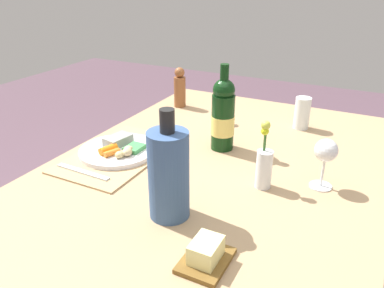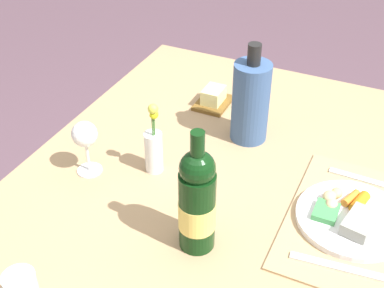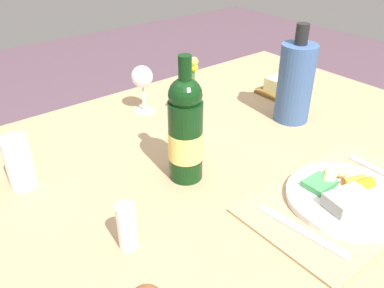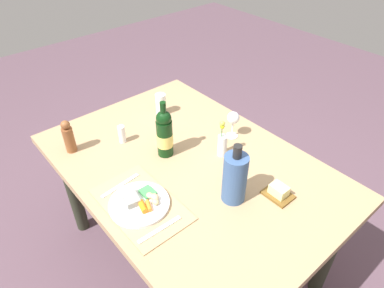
{
  "view_description": "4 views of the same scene",
  "coord_description": "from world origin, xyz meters",
  "px_view_note": "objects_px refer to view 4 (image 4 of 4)",
  "views": [
    {
      "loc": [
        1.05,
        0.45,
        1.38
      ],
      "look_at": [
        0.1,
        -0.04,
        0.89
      ],
      "focal_mm": 35.85,
      "sensor_mm": 36.0,
      "label": 1
    },
    {
      "loc": [
        -0.92,
        -0.39,
        1.67
      ],
      "look_at": [
        0.06,
        0.07,
        0.89
      ],
      "focal_mm": 48.72,
      "sensor_mm": 36.0,
      "label": 2
    },
    {
      "loc": [
        -0.65,
        -0.69,
        1.36
      ],
      "look_at": [
        -0.09,
        0.0,
        0.83
      ],
      "focal_mm": 37.19,
      "sensor_mm": 36.0,
      "label": 3
    },
    {
      "loc": [
        1.02,
        -0.85,
        1.94
      ],
      "look_at": [
        -0.08,
        0.09,
        0.82
      ],
      "focal_mm": 32.33,
      "sensor_mm": 36.0,
      "label": 4
    }
  ],
  "objects_px": {
    "dinner_plate": "(140,202)",
    "knife": "(160,229)",
    "fork": "(120,185)",
    "wine_bottle": "(165,134)",
    "butter_dish": "(278,192)",
    "water_tumbler": "(161,105)",
    "salt_shaker": "(122,134)",
    "dining_table": "(189,178)",
    "flower_vase": "(222,143)",
    "wine_glass": "(233,119)",
    "cooler_bottle": "(234,178)",
    "pepper_mill": "(69,137)"
  },
  "relations": [
    {
      "from": "dinner_plate",
      "to": "knife",
      "type": "relative_size",
      "value": 1.29
    },
    {
      "from": "dinner_plate",
      "to": "fork",
      "type": "distance_m",
      "value": 0.16
    },
    {
      "from": "wine_bottle",
      "to": "dinner_plate",
      "type": "bearing_deg",
      "value": -54.79
    },
    {
      "from": "butter_dish",
      "to": "water_tumbler",
      "type": "xyz_separation_m",
      "value": [
        -0.91,
        0.01,
        0.03
      ]
    },
    {
      "from": "salt_shaker",
      "to": "butter_dish",
      "type": "relative_size",
      "value": 0.78
    },
    {
      "from": "dining_table",
      "to": "fork",
      "type": "height_order",
      "value": "fork"
    },
    {
      "from": "dining_table",
      "to": "flower_vase",
      "type": "height_order",
      "value": "flower_vase"
    },
    {
      "from": "dinner_plate",
      "to": "wine_glass",
      "type": "xyz_separation_m",
      "value": [
        -0.1,
        0.69,
        0.1
      ]
    },
    {
      "from": "dinner_plate",
      "to": "butter_dish",
      "type": "height_order",
      "value": "butter_dish"
    },
    {
      "from": "water_tumbler",
      "to": "dinner_plate",
      "type": "bearing_deg",
      "value": -43.75
    },
    {
      "from": "knife",
      "to": "wine_bottle",
      "type": "xyz_separation_m",
      "value": [
        -0.39,
        0.32,
        0.12
      ]
    },
    {
      "from": "dining_table",
      "to": "water_tumbler",
      "type": "distance_m",
      "value": 0.53
    },
    {
      "from": "knife",
      "to": "wine_glass",
      "type": "relative_size",
      "value": 1.33
    },
    {
      "from": "salt_shaker",
      "to": "cooler_bottle",
      "type": "height_order",
      "value": "cooler_bottle"
    },
    {
      "from": "fork",
      "to": "salt_shaker",
      "type": "distance_m",
      "value": 0.36
    },
    {
      "from": "wine_bottle",
      "to": "pepper_mill",
      "type": "bearing_deg",
      "value": -133.34
    },
    {
      "from": "water_tumbler",
      "to": "salt_shaker",
      "type": "bearing_deg",
      "value": -74.31
    },
    {
      "from": "fork",
      "to": "pepper_mill",
      "type": "distance_m",
      "value": 0.42
    },
    {
      "from": "wine_glass",
      "to": "flower_vase",
      "type": "relative_size",
      "value": 0.74
    },
    {
      "from": "dining_table",
      "to": "water_tumbler",
      "type": "xyz_separation_m",
      "value": [
        -0.48,
        0.18,
        0.16
      ]
    },
    {
      "from": "pepper_mill",
      "to": "dining_table",
      "type": "bearing_deg",
      "value": 39.52
    },
    {
      "from": "flower_vase",
      "to": "dining_table",
      "type": "bearing_deg",
      "value": -106.33
    },
    {
      "from": "dinner_plate",
      "to": "water_tumbler",
      "type": "bearing_deg",
      "value": 136.25
    },
    {
      "from": "fork",
      "to": "butter_dish",
      "type": "relative_size",
      "value": 1.61
    },
    {
      "from": "wine_glass",
      "to": "wine_bottle",
      "type": "relative_size",
      "value": 0.5
    },
    {
      "from": "dining_table",
      "to": "flower_vase",
      "type": "relative_size",
      "value": 7.18
    },
    {
      "from": "flower_vase",
      "to": "butter_dish",
      "type": "relative_size",
      "value": 1.64
    },
    {
      "from": "flower_vase",
      "to": "knife",
      "type": "bearing_deg",
      "value": -70.77
    },
    {
      "from": "butter_dish",
      "to": "knife",
      "type": "bearing_deg",
      "value": -109.92
    },
    {
      "from": "wine_glass",
      "to": "pepper_mill",
      "type": "height_order",
      "value": "pepper_mill"
    },
    {
      "from": "pepper_mill",
      "to": "flower_vase",
      "type": "bearing_deg",
      "value": 47.03
    },
    {
      "from": "pepper_mill",
      "to": "fork",
      "type": "bearing_deg",
      "value": 7.54
    },
    {
      "from": "dining_table",
      "to": "cooler_bottle",
      "type": "relative_size",
      "value": 5.08
    },
    {
      "from": "dining_table",
      "to": "knife",
      "type": "bearing_deg",
      "value": -56.42
    },
    {
      "from": "flower_vase",
      "to": "salt_shaker",
      "type": "xyz_separation_m",
      "value": [
        -0.43,
        -0.34,
        -0.02
      ]
    },
    {
      "from": "dinner_plate",
      "to": "flower_vase",
      "type": "height_order",
      "value": "flower_vase"
    },
    {
      "from": "dinner_plate",
      "to": "butter_dish",
      "type": "distance_m",
      "value": 0.63
    },
    {
      "from": "wine_bottle",
      "to": "cooler_bottle",
      "type": "xyz_separation_m",
      "value": [
        0.45,
        0.04,
        -0.0
      ]
    },
    {
      "from": "dinner_plate",
      "to": "wine_bottle",
      "type": "height_order",
      "value": "wine_bottle"
    },
    {
      "from": "wine_bottle",
      "to": "water_tumbler",
      "type": "relative_size",
      "value": 2.38
    },
    {
      "from": "wine_bottle",
      "to": "dining_table",
      "type": "bearing_deg",
      "value": 15.17
    },
    {
      "from": "wine_glass",
      "to": "butter_dish",
      "type": "bearing_deg",
      "value": -20.33
    },
    {
      "from": "fork",
      "to": "knife",
      "type": "xyz_separation_m",
      "value": [
        0.33,
        -0.01,
        0.0
      ]
    },
    {
      "from": "fork",
      "to": "butter_dish",
      "type": "height_order",
      "value": "butter_dish"
    },
    {
      "from": "wine_bottle",
      "to": "salt_shaker",
      "type": "distance_m",
      "value": 0.28
    },
    {
      "from": "cooler_bottle",
      "to": "water_tumbler",
      "type": "height_order",
      "value": "cooler_bottle"
    },
    {
      "from": "flower_vase",
      "to": "water_tumbler",
      "type": "height_order",
      "value": "flower_vase"
    },
    {
      "from": "pepper_mill",
      "to": "water_tumbler",
      "type": "relative_size",
      "value": 1.44
    },
    {
      "from": "knife",
      "to": "dining_table",
      "type": "bearing_deg",
      "value": 125.24
    },
    {
      "from": "butter_dish",
      "to": "fork",
      "type": "bearing_deg",
      "value": -135.06
    }
  ]
}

